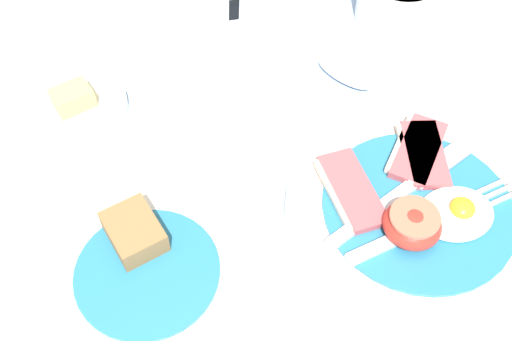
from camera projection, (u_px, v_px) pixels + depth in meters
ground_plane at (373, 262)px, 0.54m from camera, size 3.00×3.00×0.00m
breakfast_plate at (416, 209)px, 0.56m from camera, size 0.25×0.25×0.04m
bread_plate at (147, 271)px, 0.52m from camera, size 0.17×0.17×0.04m
butter_dish at (75, 107)px, 0.64m from camera, size 0.11×0.11×0.03m
number_card at (232, 5)px, 0.70m from camera, size 0.07×0.06×0.07m
teaspoon_by_saucer at (325, 63)px, 0.68m from camera, size 0.10×0.18×0.01m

